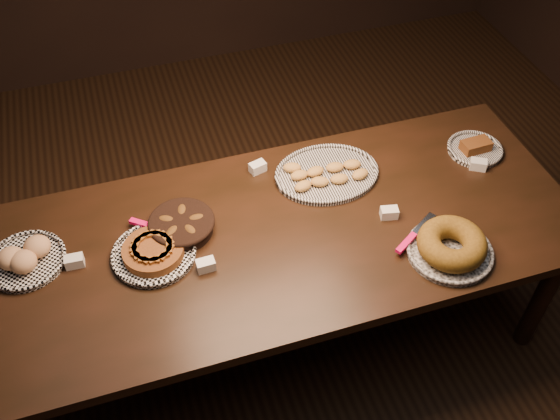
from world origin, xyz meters
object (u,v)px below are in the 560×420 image
object	(u,v)px
buffet_table	(286,242)
apple_tart_plate	(153,252)
bundt_cake_plate	(451,246)
madeleine_platter	(326,174)

from	to	relation	value
buffet_table	apple_tart_plate	bearing A→B (deg)	176.91
buffet_table	bundt_cake_plate	size ratio (longest dim) A/B	6.41
bundt_cake_plate	apple_tart_plate	bearing A→B (deg)	179.53
madeleine_platter	bundt_cake_plate	size ratio (longest dim) A/B	1.22
apple_tart_plate	bundt_cake_plate	world-z (taller)	bundt_cake_plate
apple_tart_plate	bundt_cake_plate	xyz separation A→B (m)	(1.09, -0.34, 0.02)
buffet_table	apple_tart_plate	world-z (taller)	apple_tart_plate
apple_tart_plate	madeleine_platter	xyz separation A→B (m)	(0.79, 0.22, -0.00)
apple_tart_plate	madeleine_platter	size ratio (longest dim) A/B	0.79
apple_tart_plate	madeleine_platter	world-z (taller)	apple_tart_plate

